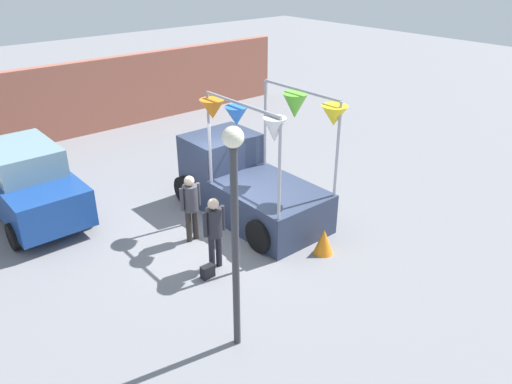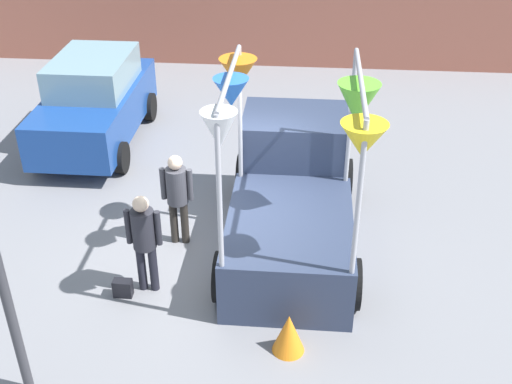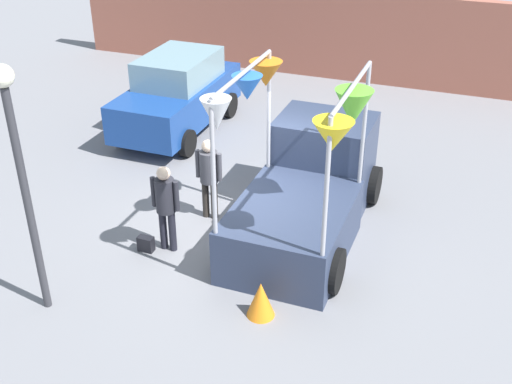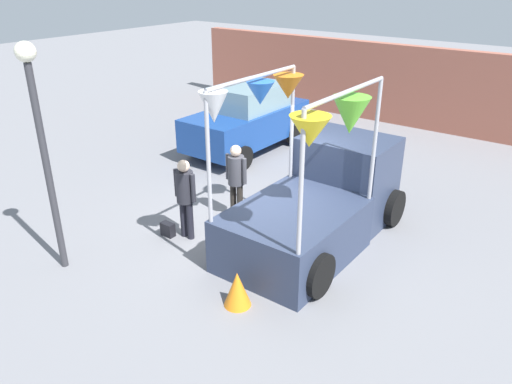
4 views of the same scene
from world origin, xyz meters
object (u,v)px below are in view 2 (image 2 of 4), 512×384
(vendor_truck, at_px, (292,190))
(folded_kite_bundle_tangerine, at_px, (289,333))
(person_customer, at_px, (144,235))
(handbag, at_px, (123,288))
(parked_car, at_px, (95,101))
(person_vendor, at_px, (177,192))

(vendor_truck, xyz_separation_m, folded_kite_bundle_tangerine, (0.07, -2.71, -0.60))
(person_customer, relative_size, handbag, 5.84)
(parked_car, relative_size, handbag, 14.29)
(handbag, xyz_separation_m, folded_kite_bundle_tangerine, (2.51, -0.91, 0.16))
(person_vendor, xyz_separation_m, folded_kite_bundle_tangerine, (1.92, -2.36, -0.68))
(person_vendor, bearing_deg, vendor_truck, 10.65)
(person_vendor, bearing_deg, parked_car, 124.57)
(vendor_truck, bearing_deg, person_vendor, -169.35)
(folded_kite_bundle_tangerine, bearing_deg, person_customer, 152.84)
(vendor_truck, height_order, folded_kite_bundle_tangerine, vendor_truck)
(handbag, bearing_deg, person_vendor, 67.79)
(parked_car, distance_m, handbag, 5.39)
(person_customer, bearing_deg, parked_car, 114.62)
(person_vendor, bearing_deg, folded_kite_bundle_tangerine, -50.95)
(person_customer, distance_m, folded_kite_bundle_tangerine, 2.52)
(parked_car, relative_size, person_vendor, 2.46)
(parked_car, height_order, folded_kite_bundle_tangerine, parked_car)
(vendor_truck, bearing_deg, person_customer, -142.53)
(parked_car, bearing_deg, handbag, -69.70)
(parked_car, distance_m, person_customer, 5.28)
(person_vendor, relative_size, folded_kite_bundle_tangerine, 2.71)
(person_vendor, height_order, folded_kite_bundle_tangerine, person_vendor)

